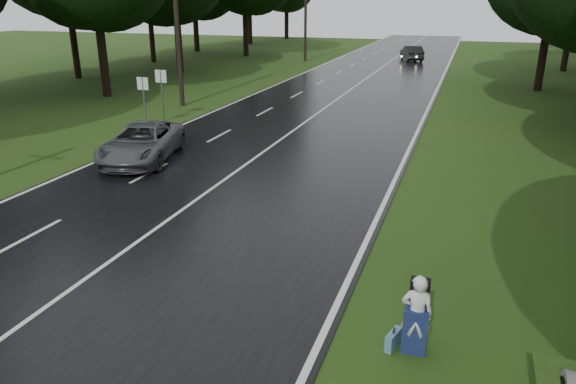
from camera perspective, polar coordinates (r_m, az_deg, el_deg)
name	(u,v)px	position (r m, az deg, el deg)	size (l,w,h in m)	color
ground	(68,293)	(13.01, -22.47, -9.97)	(160.00, 160.00, 0.00)	#274313
road	(315,115)	(29.97, 2.93, 8.20)	(12.00, 140.00, 0.04)	black
lane_center	(315,115)	(29.97, 2.93, 8.24)	(0.12, 140.00, 0.01)	silver
grey_car	(142,142)	(22.09, -15.41, 5.15)	(2.38, 5.16, 1.43)	#4E5253
far_car	(412,53)	(58.42, 13.12, 14.29)	(1.59, 4.56, 1.50)	black
hitchhiker	(416,317)	(10.19, 13.60, -12.85)	(0.59, 0.53, 1.58)	silver
suitcase	(393,340)	(10.51, 11.21, -15.24)	(0.14, 0.48, 0.34)	teal
utility_pole_mid	(183,106)	(33.50, -11.23, 9.08)	(1.80, 0.28, 10.17)	black
utility_pole_far	(305,61)	(56.92, 1.84, 13.84)	(1.80, 0.28, 10.73)	black
road_sign_a	(147,128)	(27.89, -14.89, 6.61)	(0.61, 0.10, 2.54)	white
road_sign_b	(164,121)	(29.27, -13.09, 7.38)	(0.65, 0.10, 2.70)	white
tree_left_d	(108,96)	(38.03, -18.77, 9.69)	(9.86, 9.86, 15.41)	black
tree_left_e	(181,72)	(48.90, -11.43, 12.44)	(9.64, 9.64, 15.06)	black
tree_left_f	(246,56)	(62.40, -4.50, 14.34)	(11.20, 11.20, 17.50)	black
tree_right_e	(537,90)	(42.31, 25.13, 9.83)	(9.29, 9.29, 14.52)	black
tree_right_f	(563,71)	(54.81, 27.36, 11.44)	(10.57, 10.57, 16.52)	black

